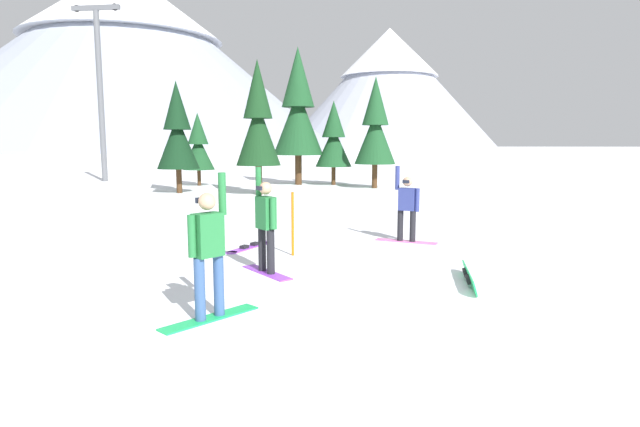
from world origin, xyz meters
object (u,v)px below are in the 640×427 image
Objects in this scene: snowboarder_foreground at (208,251)px; loose_snowboard_near_left at (469,277)px; loose_snowboard_near_right at (250,247)px; snowboarder_background at (407,207)px; ski_lift_tower at (100,83)px; pine_tree_slender at (198,146)px; pine_tree_short at (298,110)px; snowboarder_midground at (266,224)px; pine_tree_broad at (177,132)px; pine_tree_tall at (334,139)px; trail_marker_pole at (293,224)px; pine_tree_leaning at (258,122)px; pine_tree_young at (375,128)px.

snowboarder_foreground is 1.12× the size of loose_snowboard_near_left.
snowboarder_background is at bearing 18.48° from loose_snowboard_near_right.
ski_lift_tower is at bearing 122.56° from snowboarder_foreground.
loose_snowboard_near_left is at bearing 31.57° from snowboarder_foreground.
pine_tree_slender is 0.53× the size of pine_tree_short.
snowboarder_midground reaches higher than loose_snowboard_near_right.
pine_tree_short reaches higher than snowboarder_midground.
pine_tree_slender is at bearing 125.34° from snowboarder_background.
pine_tree_broad reaches higher than snowboarder_foreground.
snowboarder_foreground is 30.42m from ski_lift_tower.
pine_tree_tall is at bearing 4.15° from pine_tree_short.
trail_marker_pole is at bearing 151.22° from loose_snowboard_near_left.
pine_tree_broad is (-11.92, 15.70, 2.88)m from loose_snowboard_near_left.
pine_tree_slender reaches higher than loose_snowboard_near_right.
pine_tree_broad is 7.98m from pine_tree_short.
snowboarder_background is 0.35× the size of pine_tree_broad.
snowboarder_midground is 21.97m from pine_tree_short.
snowboarder_foreground is at bearing -114.84° from snowboarder_background.
loose_snowboard_near_left is at bearing -63.35° from pine_tree_leaning.
snowboarder_midground is 0.18× the size of ski_lift_tower.
snowboarder_foreground is 24.58m from pine_tree_short.
snowboarder_background is 1.35× the size of trail_marker_pole.
pine_tree_slender reaches higher than snowboarder_foreground.
pine_tree_young is at bearing 81.98° from loose_snowboard_near_right.
pine_tree_short is at bearing 97.11° from snowboarder_foreground.
pine_tree_short is 1.63× the size of pine_tree_tall.
pine_tree_tall is (-0.90, 24.31, 1.73)m from snowboarder_foreground.
snowboarder_background is 13.61m from pine_tree_leaning.
ski_lift_tower reaches higher than pine_tree_young.
snowboarder_background is 4.03m from loose_snowboard_near_right.
ski_lift_tower reaches higher than pine_tree_short.
loose_snowboard_near_right is (-0.81, 5.06, -0.96)m from snowboarder_foreground.
ski_lift_tower reaches higher than snowboarder_background.
loose_snowboard_near_right is at bearing -98.02° from pine_tree_young.
pine_tree_young is (1.44, 19.61, 2.35)m from snowboarder_midground.
snowboarder_foreground is at bearing -94.15° from pine_tree_young.
pine_tree_leaning is (-7.75, 15.43, 3.36)m from loose_snowboard_near_left.
snowboarder_foreground is 0.19× the size of ski_lift_tower.
pine_tree_short reaches higher than snowboarder_background.
snowboarder_foreground is 24.39m from pine_tree_tall.
trail_marker_pole is 20.54m from pine_tree_slender.
pine_tree_broad is (0.69, -4.59, 0.69)m from pine_tree_slender.
snowboarder_background is at bearing 52.78° from snowboarder_midground.
ski_lift_tower reaches higher than trail_marker_pole.
loose_snowboard_near_left is at bearing -28.78° from trail_marker_pole.
ski_lift_tower is at bearing 135.16° from snowboarder_background.
pine_tree_young is 1.22× the size of pine_tree_tall.
loose_snowboard_near_right is at bearing -65.91° from pine_tree_slender.
pine_tree_short is (-3.01, 24.16, 3.42)m from snowboarder_foreground.
trail_marker_pole reaches higher than loose_snowboard_near_left.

